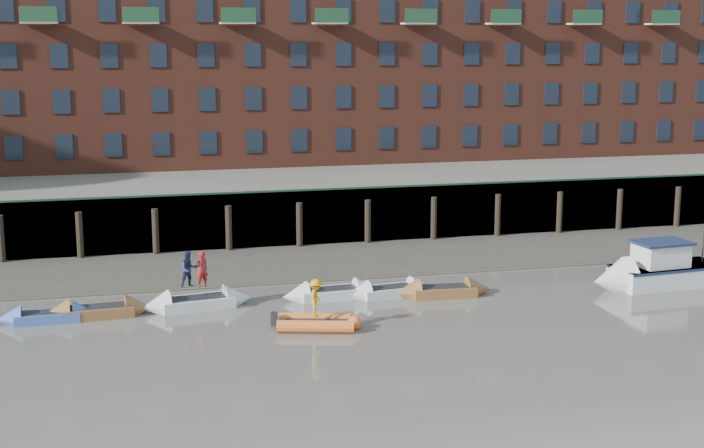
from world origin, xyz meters
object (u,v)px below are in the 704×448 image
object	(u,v)px
person_rower_b	(189,269)
rowboat_6	(443,291)
rib_tender	(320,323)
motor_launch	(648,273)
rowboat_3	(197,303)
rowboat_1	(47,316)
person_rower_a	(202,269)
rowboat_4	(332,293)
person_rib_crew	(316,298)
rowboat_5	(390,291)
rowboat_2	(98,311)

from	to	relation	value
person_rower_b	rowboat_6	bearing A→B (deg)	-19.29
rib_tender	motor_launch	world-z (taller)	motor_launch
rowboat_3	person_rower_b	bearing A→B (deg)	148.85
rowboat_1	motor_launch	xyz separation A→B (m)	(27.64, -1.02, 0.50)
rowboat_6	person_rower_a	bearing A→B (deg)	-179.67
rowboat_4	person_rib_crew	bearing A→B (deg)	-113.93
rowboat_4	rowboat_5	size ratio (longest dim) A/B	1.05
rowboat_6	person_rib_crew	xyz separation A→B (m)	(-6.80, -3.68, 1.11)
rowboat_4	person_rower_a	xyz separation A→B (m)	(-5.92, -0.21, 1.54)
rowboat_1	motor_launch	bearing A→B (deg)	-3.92
rowboat_2	rowboat_4	distance (m)	10.44
rowboat_6	motor_launch	distance (m)	10.08
motor_launch	person_rower_b	distance (m)	21.70
rowboat_5	person_rib_crew	xyz separation A→B (m)	(-4.40, -4.30, 1.12)
rowboat_6	motor_launch	size ratio (longest dim) A/B	0.67
person_rower_b	person_rib_crew	distance (m)	6.57
rib_tender	rowboat_4	bearing A→B (deg)	86.84
motor_launch	rowboat_5	bearing A→B (deg)	-11.77
rowboat_1	rowboat_5	world-z (taller)	rowboat_5
person_rib_crew	rib_tender	bearing A→B (deg)	-55.72
person_rib_crew	person_rower_b	bearing A→B (deg)	67.44
rowboat_5	motor_launch	bearing A→B (deg)	-14.27
rowboat_1	rowboat_4	bearing A→B (deg)	1.25
rowboat_1	person_rower_a	world-z (taller)	person_rower_a
rowboat_3	rowboat_1	bearing A→B (deg)	176.46
person_rower_a	person_rib_crew	xyz separation A→B (m)	(4.23, -4.32, -0.44)
rowboat_3	person_rib_crew	world-z (taller)	person_rib_crew
rowboat_6	rowboat_4	bearing A→B (deg)	174.23
rowboat_5	person_rib_crew	distance (m)	6.26
person_rib_crew	rowboat_1	bearing A→B (deg)	90.97
rowboat_5	person_rower_a	bearing A→B (deg)	172.32
rowboat_4	person_rower_b	xyz separation A→B (m)	(-6.46, -0.04, 1.53)
rowboat_6	rib_tender	world-z (taller)	rowboat_6
rowboat_5	rib_tender	xyz separation A→B (m)	(-4.24, -4.26, 0.04)
person_rower_a	person_rower_b	distance (m)	0.57
rowboat_4	motor_launch	xyz separation A→B (m)	(15.15, -1.69, 0.48)
person_rower_b	person_rib_crew	size ratio (longest dim) A/B	1.02
rowboat_2	rowboat_5	distance (m)	13.14
rowboat_3	person_rower_a	distance (m)	1.54
rowboat_2	person_rower_b	size ratio (longest dim) A/B	2.94
person_rower_a	rib_tender	bearing A→B (deg)	115.11
person_rower_a	person_rower_b	size ratio (longest dim) A/B	1.01
rowboat_3	motor_launch	world-z (taller)	motor_launch
rib_tender	person_rower_a	world-z (taller)	person_rower_a
rowboat_6	rowboat_1	bearing A→B (deg)	-176.95
rib_tender	rowboat_2	bearing A→B (deg)	171.31
rowboat_1	rowboat_3	distance (m)	6.35
rowboat_4	rowboat_6	world-z (taller)	rowboat_4
rib_tender	rowboat_5	bearing A→B (deg)	60.73
rowboat_2	rowboat_1	bearing A→B (deg)	-178.58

